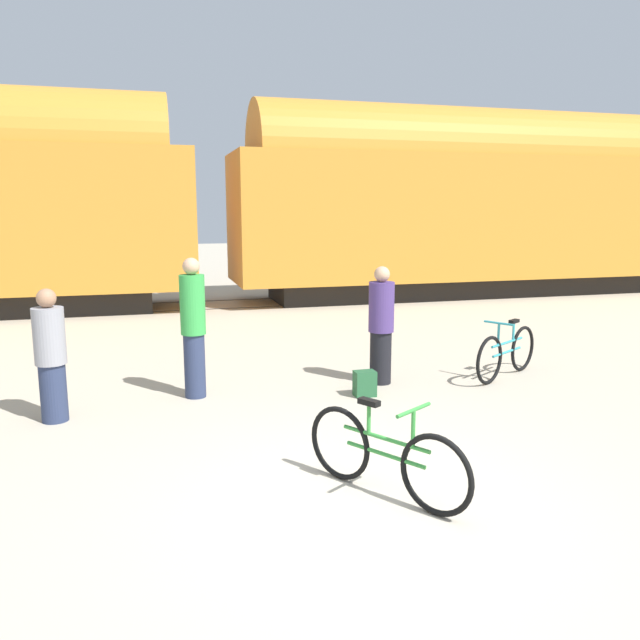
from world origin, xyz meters
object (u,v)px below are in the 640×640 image
object	(u,v)px
person_in_grey	(51,356)
person_in_purple	(381,326)
freight_train	(213,197)
bicycle_green	(385,456)
person_in_green	(193,328)
backpack	(365,384)
bicycle_teal	(507,353)

from	to	relation	value
person_in_grey	person_in_purple	world-z (taller)	person_in_purple
freight_train	bicycle_green	size ratio (longest dim) A/B	18.82
person_in_green	person_in_purple	distance (m)	2.60
person_in_green	freight_train	bearing A→B (deg)	27.36
person_in_grey	person_in_purple	size ratio (longest dim) A/B	0.94
freight_train	backpack	world-z (taller)	freight_train
person_in_grey	person_in_green	size ratio (longest dim) A/B	0.85
freight_train	backpack	bearing A→B (deg)	-83.03
freight_train	person_in_green	world-z (taller)	freight_train
freight_train	bicycle_green	xyz separation A→B (m)	(0.23, -11.35, -2.37)
bicycle_teal	backpack	distance (m)	2.36
person_in_purple	backpack	xyz separation A→B (m)	(-0.43, -0.53, -0.66)
bicycle_green	person_in_purple	world-z (taller)	person_in_purple
freight_train	person_in_purple	size ratio (longest dim) A/B	16.69
freight_train	bicycle_green	bearing A→B (deg)	-88.86
bicycle_green	backpack	distance (m)	2.93
freight_train	person_in_purple	world-z (taller)	freight_train
person_in_grey	person_in_green	world-z (taller)	person_in_green
backpack	person_in_purple	bearing A→B (deg)	51.42
bicycle_teal	person_in_green	xyz separation A→B (m)	(-4.50, 0.24, 0.57)
person_in_grey	person_in_green	bearing A→B (deg)	-111.72
freight_train	person_in_purple	xyz separation A→B (m)	(1.47, -8.01, -1.90)
person_in_grey	person_in_purple	distance (m)	4.29
bicycle_teal	person_in_purple	xyz separation A→B (m)	(-1.90, 0.21, 0.46)
person_in_grey	person_in_purple	bearing A→B (deg)	-122.66
person_in_green	backpack	xyz separation A→B (m)	(2.17, -0.57, -0.77)
bicycle_green	person_in_green	size ratio (longest dim) A/B	0.80
freight_train	person_in_green	bearing A→B (deg)	-98.05
bicycle_green	backpack	world-z (taller)	bicycle_green
bicycle_green	person_in_purple	xyz separation A→B (m)	(1.24, 3.34, 0.47)
bicycle_teal	person_in_grey	xyz separation A→B (m)	(-6.16, -0.28, 0.41)
bicycle_green	bicycle_teal	bearing A→B (deg)	44.88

